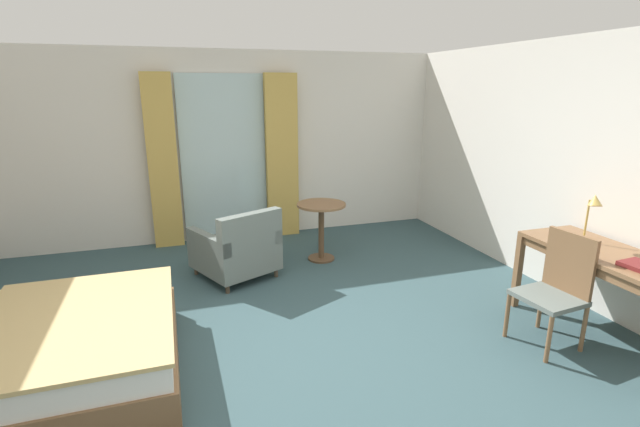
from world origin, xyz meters
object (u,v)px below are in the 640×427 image
(desk_chair, at_px, (557,285))
(desk_lamp, at_px, (592,212))
(writing_desk, at_px, (613,264))
(round_cafe_table, at_px, (321,219))
(bed, at_px, (17,355))
(armchair_by_window, at_px, (237,250))

(desk_chair, distance_m, desk_lamp, 0.71)
(writing_desk, distance_m, desk_chair, 0.49)
(desk_chair, distance_m, round_cafe_table, 2.72)
(bed, bearing_deg, writing_desk, -9.70)
(bed, distance_m, round_cafe_table, 3.33)
(desk_lamp, xyz_separation_m, armchair_by_window, (-2.73, 2.03, -0.74))
(desk_chair, bearing_deg, writing_desk, -11.18)
(writing_desk, height_order, desk_lamp, desk_lamp)
(bed, bearing_deg, round_cafe_table, 31.47)
(bed, xyz_separation_m, desk_lamp, (4.49, -0.53, 0.81))
(armchair_by_window, xyz_separation_m, round_cafe_table, (1.07, 0.23, 0.20))
(writing_desk, relative_size, desk_chair, 1.59)
(bed, xyz_separation_m, armchair_by_window, (1.76, 1.50, 0.07))
(desk_lamp, distance_m, round_cafe_table, 2.86)
(desk_lamp, distance_m, armchair_by_window, 3.48)
(desk_chair, xyz_separation_m, desk_lamp, (0.42, 0.15, 0.55))
(writing_desk, distance_m, armchair_by_window, 3.60)
(armchair_by_window, distance_m, round_cafe_table, 1.11)
(writing_desk, relative_size, round_cafe_table, 2.10)
(bed, relative_size, desk_lamp, 4.34)
(desk_lamp, xyz_separation_m, round_cafe_table, (-1.66, 2.27, -0.54))
(writing_desk, xyz_separation_m, armchair_by_window, (-2.77, 2.28, -0.35))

